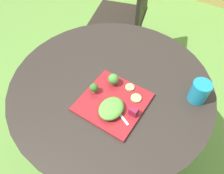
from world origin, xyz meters
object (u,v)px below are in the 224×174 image
(patio_chair, at_px, (129,9))
(salad_plate, at_px, (113,102))
(fork, at_px, (116,109))
(drinking_glass, at_px, (199,92))

(patio_chair, relative_size, salad_plate, 3.16)
(patio_chair, bearing_deg, fork, -63.34)
(salad_plate, height_order, fork, fork)
(fork, bearing_deg, drinking_glass, 43.69)
(fork, bearing_deg, patio_chair, 116.66)
(salad_plate, xyz_separation_m, fork, (0.04, -0.03, 0.01))
(drinking_glass, distance_m, fork, 0.38)
(salad_plate, bearing_deg, patio_chair, 115.71)
(patio_chair, distance_m, fork, 1.17)
(patio_chair, relative_size, drinking_glass, 8.56)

